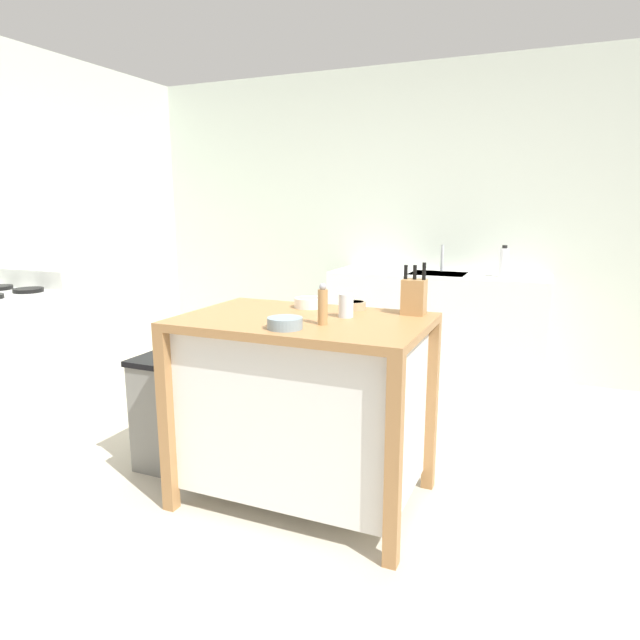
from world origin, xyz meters
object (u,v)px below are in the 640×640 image
drinking_cup (346,306)px  sink_faucet (442,258)px  knife_block (414,296)px  bottle_dish_soap (504,262)px  bowl_ceramic_small (354,305)px  bowl_stoneware_deep (285,323)px  stove (2,362)px  trash_bin (169,414)px  pepper_grinder (323,305)px  bowl_ceramic_wide (309,302)px  kitchen_island (304,400)px

drinking_cup → sink_faucet: sink_faucet is taller
knife_block → bottle_dish_soap: knife_block is taller
knife_block → bowl_ceramic_small: 0.31m
bowl_stoneware_deep → bottle_dish_soap: 2.47m
drinking_cup → stove: 2.37m
drinking_cup → sink_faucet: 2.23m
trash_bin → drinking_cup: bearing=4.8°
bowl_ceramic_small → pepper_grinder: 0.40m
trash_bin → stove: 1.32m
drinking_cup → pepper_grinder: 0.20m
bowl_ceramic_wide → bottle_dish_soap: bottle_dish_soap is taller
pepper_grinder → stove: bearing=177.0°
kitchen_island → drinking_cup: 0.50m
knife_block → trash_bin: size_ratio=0.40×
knife_block → bowl_ceramic_small: knife_block is taller
bowl_ceramic_small → bowl_stoneware_deep: bowl_stoneware_deep is taller
bowl_ceramic_small → bottle_dish_soap: bottle_dish_soap is taller
bowl_ceramic_wide → pepper_grinder: size_ratio=0.81×
bowl_ceramic_small → bowl_stoneware_deep: (-0.12, -0.53, 0.00)m
kitchen_island → pepper_grinder: 0.52m
kitchen_island → bowl_stoneware_deep: 0.50m
bowl_ceramic_wide → bottle_dish_soap: 2.04m
kitchen_island → bottle_dish_soap: size_ratio=4.75×
drinking_cup → trash_bin: size_ratio=0.18×
stove → drinking_cup: bearing=1.8°
bowl_ceramic_small → pepper_grinder: bearing=-90.9°
bowl_ceramic_small → trash_bin: 1.19m
pepper_grinder → bottle_dish_soap: size_ratio=0.76×
bowl_ceramic_wide → stove: size_ratio=0.15×
stove → bowl_ceramic_small: bearing=6.8°
bowl_stoneware_deep → trash_bin: bowl_stoneware_deep is taller
kitchen_island → trash_bin: bearing=179.9°
sink_faucet → stove: size_ratio=0.22×
bowl_ceramic_small → pepper_grinder: (-0.01, -0.39, 0.06)m
bowl_ceramic_wide → trash_bin: bowl_ceramic_wide is taller
pepper_grinder → bottle_dish_soap: 2.30m
bowl_ceramic_small → sink_faucet: size_ratio=0.53×
trash_bin → sink_faucet: bearing=66.3°
knife_block → kitchen_island: bearing=-148.8°
bowl_ceramic_small → bottle_dish_soap: size_ratio=0.48×
drinking_cup → bottle_dish_soap: 2.11m
kitchen_island → knife_block: bearing=31.2°
drinking_cup → bottle_dish_soap: bottle_dish_soap is taller
trash_bin → stove: (-1.31, 0.01, 0.14)m
kitchen_island → knife_block: knife_block is taller
bowl_ceramic_wide → stove: bearing=-173.5°
drinking_cup → stove: (-2.31, -0.07, -0.52)m
drinking_cup → trash_bin: drinking_cup is taller
stove → bottle_dish_soap: bearing=36.7°
drinking_cup → trash_bin: bearing=-175.2°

